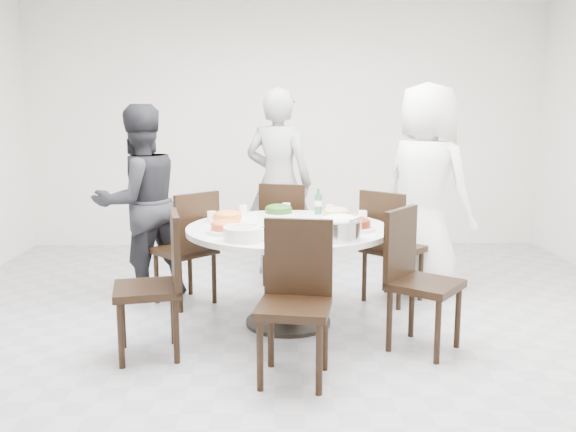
{
  "coord_description": "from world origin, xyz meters",
  "views": [
    {
      "loc": [
        -0.17,
        -4.19,
        1.6
      ],
      "look_at": [
        -0.05,
        0.27,
        0.82
      ],
      "focal_mm": 38.0,
      "sensor_mm": 36.0,
      "label": 1
    }
  ],
  "objects_px": {
    "chair_sw": "(147,286)",
    "diner_middle": "(279,183)",
    "chair_se": "(425,281)",
    "diner_right": "(426,189)",
    "dining_table": "(288,276)",
    "rice_bowl": "(339,230)",
    "chair_n": "(288,233)",
    "chair_s": "(294,304)",
    "diner_left": "(139,202)",
    "beverage_bottle": "(318,201)",
    "chair_nw": "(184,248)",
    "chair_ne": "(393,246)",
    "soup_bowl": "(245,233)"
  },
  "relations": [
    {
      "from": "chair_sw",
      "to": "soup_bowl",
      "type": "bearing_deg",
      "value": 89.09
    },
    {
      "from": "diner_middle",
      "to": "beverage_bottle",
      "type": "bearing_deg",
      "value": 129.55
    },
    {
      "from": "diner_left",
      "to": "rice_bowl",
      "type": "relative_size",
      "value": 5.68
    },
    {
      "from": "chair_n",
      "to": "beverage_bottle",
      "type": "distance_m",
      "value": 0.75
    },
    {
      "from": "chair_sw",
      "to": "rice_bowl",
      "type": "distance_m",
      "value": 1.31
    },
    {
      "from": "dining_table",
      "to": "chair_s",
      "type": "bearing_deg",
      "value": -89.64
    },
    {
      "from": "chair_n",
      "to": "chair_s",
      "type": "bearing_deg",
      "value": 106.26
    },
    {
      "from": "chair_nw",
      "to": "rice_bowl",
      "type": "bearing_deg",
      "value": 97.07
    },
    {
      "from": "chair_n",
      "to": "dining_table",
      "type": "bearing_deg",
      "value": 105.52
    },
    {
      "from": "chair_ne",
      "to": "chair_n",
      "type": "relative_size",
      "value": 1.0
    },
    {
      "from": "dining_table",
      "to": "chair_sw",
      "type": "height_order",
      "value": "chair_sw"
    },
    {
      "from": "chair_se",
      "to": "diner_right",
      "type": "relative_size",
      "value": 0.52
    },
    {
      "from": "dining_table",
      "to": "rice_bowl",
      "type": "xyz_separation_m",
      "value": [
        0.33,
        -0.46,
        0.44
      ]
    },
    {
      "from": "chair_n",
      "to": "chair_sw",
      "type": "relative_size",
      "value": 1.0
    },
    {
      "from": "dining_table",
      "to": "chair_ne",
      "type": "relative_size",
      "value": 1.58
    },
    {
      "from": "chair_sw",
      "to": "rice_bowl",
      "type": "relative_size",
      "value": 3.27
    },
    {
      "from": "rice_bowl",
      "to": "beverage_bottle",
      "type": "relative_size",
      "value": 1.36
    },
    {
      "from": "dining_table",
      "to": "chair_n",
      "type": "xyz_separation_m",
      "value": [
        0.02,
        1.12,
        0.1
      ]
    },
    {
      "from": "diner_left",
      "to": "beverage_bottle",
      "type": "bearing_deg",
      "value": 134.68
    },
    {
      "from": "chair_n",
      "to": "beverage_bottle",
      "type": "bearing_deg",
      "value": 128.58
    },
    {
      "from": "chair_n",
      "to": "diner_middle",
      "type": "relative_size",
      "value": 0.53
    },
    {
      "from": "diner_left",
      "to": "chair_n",
      "type": "bearing_deg",
      "value": 159.52
    },
    {
      "from": "chair_nw",
      "to": "diner_left",
      "type": "relative_size",
      "value": 0.58
    },
    {
      "from": "rice_bowl",
      "to": "soup_bowl",
      "type": "xyz_separation_m",
      "value": [
        -0.63,
        -0.0,
        -0.02
      ]
    },
    {
      "from": "chair_se",
      "to": "diner_right",
      "type": "height_order",
      "value": "diner_right"
    },
    {
      "from": "diner_right",
      "to": "chair_se",
      "type": "bearing_deg",
      "value": 125.92
    },
    {
      "from": "diner_middle",
      "to": "rice_bowl",
      "type": "xyz_separation_m",
      "value": [
        0.38,
        -1.91,
        -0.09
      ]
    },
    {
      "from": "chair_sw",
      "to": "soup_bowl",
      "type": "xyz_separation_m",
      "value": [
        0.63,
        0.12,
        0.32
      ]
    },
    {
      "from": "diner_left",
      "to": "beverage_bottle",
      "type": "height_order",
      "value": "diner_left"
    },
    {
      "from": "dining_table",
      "to": "diner_middle",
      "type": "xyz_separation_m",
      "value": [
        -0.05,
        1.46,
        0.53
      ]
    },
    {
      "from": "diner_left",
      "to": "chair_sw",
      "type": "bearing_deg",
      "value": 65.61
    },
    {
      "from": "chair_sw",
      "to": "diner_left",
      "type": "xyz_separation_m",
      "value": [
        -0.31,
        1.31,
        0.35
      ]
    },
    {
      "from": "chair_se",
      "to": "diner_left",
      "type": "height_order",
      "value": "diner_left"
    },
    {
      "from": "dining_table",
      "to": "diner_middle",
      "type": "bearing_deg",
      "value": 92.09
    },
    {
      "from": "diner_right",
      "to": "chair_sw",
      "type": "bearing_deg",
      "value": 82.56
    },
    {
      "from": "diner_right",
      "to": "rice_bowl",
      "type": "relative_size",
      "value": 6.31
    },
    {
      "from": "chair_ne",
      "to": "chair_sw",
      "type": "relative_size",
      "value": 1.0
    },
    {
      "from": "chair_ne",
      "to": "diner_right",
      "type": "xyz_separation_m",
      "value": [
        0.33,
        0.28,
        0.44
      ]
    },
    {
      "from": "diner_right",
      "to": "rice_bowl",
      "type": "bearing_deg",
      "value": 104.46
    },
    {
      "from": "chair_sw",
      "to": "diner_middle",
      "type": "distance_m",
      "value": 2.26
    },
    {
      "from": "diner_left",
      "to": "chair_se",
      "type": "bearing_deg",
      "value": 111.81
    },
    {
      "from": "soup_bowl",
      "to": "chair_n",
      "type": "bearing_deg",
      "value": 78.42
    },
    {
      "from": "chair_nw",
      "to": "diner_left",
      "type": "bearing_deg",
      "value": -70.2
    },
    {
      "from": "chair_sw",
      "to": "soup_bowl",
      "type": "height_order",
      "value": "chair_sw"
    },
    {
      "from": "chair_s",
      "to": "diner_right",
      "type": "bearing_deg",
      "value": 66.37
    },
    {
      "from": "beverage_bottle",
      "to": "diner_right",
      "type": "bearing_deg",
      "value": 17.03
    },
    {
      "from": "chair_n",
      "to": "soup_bowl",
      "type": "relative_size",
      "value": 3.35
    },
    {
      "from": "dining_table",
      "to": "rice_bowl",
      "type": "relative_size",
      "value": 5.17
    },
    {
      "from": "chair_se",
      "to": "chair_ne",
      "type": "bearing_deg",
      "value": 38.24
    },
    {
      "from": "chair_sw",
      "to": "diner_left",
      "type": "bearing_deg",
      "value": -178.46
    }
  ]
}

